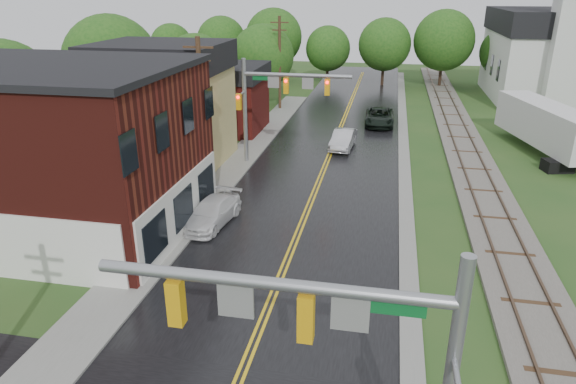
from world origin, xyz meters
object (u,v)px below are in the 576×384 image
(pickup_white, at_px, (212,213))
(tree_left_c, at_px, (197,68))
(sedan_silver, at_px, (343,140))
(utility_pole_c, at_px, (280,62))
(tree_left_a, at_px, (6,97))
(traffic_signal_far, at_px, (275,93))
(semi_trailer, at_px, (546,125))
(traffic_signal_near, at_px, (343,344))
(tree_left_b, at_px, (113,66))
(brick_building, at_px, (44,149))
(tree_left_e, at_px, (264,58))
(suv_dark, at_px, (379,117))
(church, at_px, (547,45))
(utility_pole_b, at_px, (202,111))

(pickup_white, bearing_deg, tree_left_c, 119.63)
(sedan_silver, bearing_deg, utility_pole_c, 126.15)
(utility_pole_c, relative_size, tree_left_a, 1.04)
(traffic_signal_far, xyz_separation_m, semi_trailer, (18.94, 6.29, -2.80))
(traffic_signal_near, distance_m, tree_left_c, 41.67)
(tree_left_b, bearing_deg, traffic_signal_near, -54.51)
(tree_left_a, bearing_deg, utility_pole_c, 59.45)
(brick_building, distance_m, utility_pole_c, 29.56)
(tree_left_e, bearing_deg, suv_dark, -28.26)
(tree_left_c, relative_size, suv_dark, 1.43)
(utility_pole_c, bearing_deg, tree_left_c, -149.80)
(traffic_signal_far, height_order, suv_dark, traffic_signal_far)
(brick_building, height_order, traffic_signal_far, brick_building)
(brick_building, xyz_separation_m, traffic_signal_far, (9.01, 12.00, 0.82))
(church, xyz_separation_m, suv_dark, (-16.71, -14.36, -5.09))
(utility_pole_b, height_order, tree_left_e, utility_pole_b)
(utility_pole_c, distance_m, pickup_white, 27.67)
(traffic_signal_near, xyz_separation_m, sedan_silver, (-2.67, 29.61, -4.26))
(traffic_signal_near, height_order, traffic_signal_far, same)
(tree_left_e, bearing_deg, semi_trailer, -27.42)
(tree_left_c, distance_m, suv_dark, 17.56)
(utility_pole_b, bearing_deg, utility_pole_c, 90.00)
(utility_pole_b, distance_m, utility_pole_c, 22.00)
(traffic_signal_far, distance_m, utility_pole_c, 17.33)
(brick_building, height_order, tree_left_b, tree_left_b)
(traffic_signal_far, bearing_deg, suv_dark, 61.35)
(church, bearing_deg, utility_pole_c, -160.03)
(suv_dark, bearing_deg, traffic_signal_far, -120.10)
(pickup_white, bearing_deg, tree_left_e, 106.16)
(brick_building, bearing_deg, pickup_white, 12.34)
(traffic_signal_far, height_order, tree_left_a, tree_left_a)
(utility_pole_c, bearing_deg, tree_left_a, -120.55)
(traffic_signal_far, height_order, tree_left_c, tree_left_c)
(tree_left_a, bearing_deg, church, 38.63)
(traffic_signal_far, height_order, utility_pole_b, utility_pole_b)
(tree_left_a, relative_size, suv_dark, 1.62)
(church, height_order, tree_left_a, church)
(traffic_signal_far, height_order, pickup_white, traffic_signal_far)
(sedan_silver, relative_size, pickup_white, 0.95)
(tree_left_a, bearing_deg, suv_dark, 37.06)
(church, xyz_separation_m, semi_trailer, (-4.53, -20.45, -3.66))
(tree_left_c, bearing_deg, pickup_white, -68.26)
(tree_left_b, xyz_separation_m, pickup_white, (13.24, -15.17, -5.06))
(tree_left_e, height_order, sedan_silver, tree_left_e)
(brick_building, relative_size, tree_left_e, 1.75)
(pickup_white, bearing_deg, utility_pole_b, 120.48)
(utility_pole_c, xyz_separation_m, suv_dark, (10.09, -4.63, -3.98))
(tree_left_b, bearing_deg, brick_building, -72.39)
(church, xyz_separation_m, pickup_white, (-24.60, -37.01, -5.18))
(brick_building, bearing_deg, tree_left_c, 93.14)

